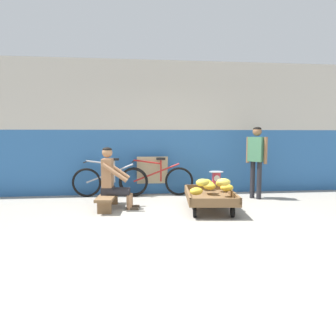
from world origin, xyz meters
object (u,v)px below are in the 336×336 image
Objects in this scene: low_bench at (108,198)px; bicycle_near_left at (110,181)px; customer_adult at (257,154)px; sign_board at (152,175)px; vendor_seated at (112,178)px; plastic_crate at (216,192)px; banana_cart at (210,197)px; bicycle_far_left at (156,180)px; weighing_scale at (216,178)px; shopping_bag at (226,196)px.

bicycle_near_left reaches higher than low_bench.
customer_adult is (3.11, -0.57, 0.60)m from bicycle_near_left.
customer_adult reaches higher than sign_board.
plastic_crate is at bearing 17.00° from vendor_seated.
customer_adult reaches higher than vendor_seated.
banana_cart reaches higher than plastic_crate.
sign_board is at bearing 59.20° from vendor_seated.
vendor_seated is (-1.75, 0.34, 0.33)m from banana_cart.
low_bench is 0.68× the size of bicycle_far_left.
sign_board reaches higher than weighing_scale.
plastic_crate is 2.33m from bicycle_near_left.
sign_board is (-0.08, 0.18, 0.08)m from bicycle_far_left.
bicycle_near_left is at bearing 91.69° from low_bench.
customer_adult reaches higher than bicycle_near_left.
plastic_crate is 0.22× the size of bicycle_near_left.
bicycle_far_left is (-1.23, 0.55, 0.20)m from plastic_crate.
low_bench is 4.69× the size of shopping_bag.
bicycle_far_left reaches higher than shopping_bag.
customer_adult reaches higher than low_bench.
weighing_scale is at bearing -90.00° from plastic_crate.
plastic_crate is 1.17m from customer_adult.
plastic_crate reaches higher than low_bench.
vendor_seated is 1.62m from sign_board.
customer_adult is (2.99, 0.60, 0.38)m from vendor_seated.
banana_cart is 0.84m from shopping_bag.
customer_adult reaches higher than bicycle_far_left.
bicycle_far_left is 0.22m from sign_board.
customer_adult is (0.85, -0.05, 0.50)m from weighing_scale.
weighing_scale reaches higher than banana_cart.
plastic_crate is 0.35m from shopping_bag.
customer_adult reaches higher than banana_cart.
shopping_bag is at bearing 53.18° from banana_cart.
bicycle_near_left and bicycle_far_left have the same top height.
plastic_crate is 0.41× the size of sign_board.
weighing_scale is 0.18× the size of bicycle_far_left.
customer_adult reaches higher than weighing_scale.
low_bench is at bearing -123.55° from sign_board.
sign_board is at bearing 113.39° from bicycle_far_left.
weighing_scale is 0.48m from shopping_bag.
customer_adult is at bearing 10.85° from low_bench.
vendor_seated reaches higher than shopping_bag.
vendor_seated is at bearing -120.80° from sign_board.
banana_cart reaches higher than shopping_bag.
bicycle_near_left is (-2.26, 0.52, -0.10)m from weighing_scale.
low_bench is at bearing -163.86° from weighing_scale.
bicycle_near_left is (-0.03, 1.16, 0.15)m from low_bench.
banana_cart is 1.34× the size of vendor_seated.
shopping_bag is at bearing -33.32° from bicycle_far_left.
sign_board is at bearing 159.88° from customer_adult.
bicycle_far_left is at bearing 53.04° from vendor_seated.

